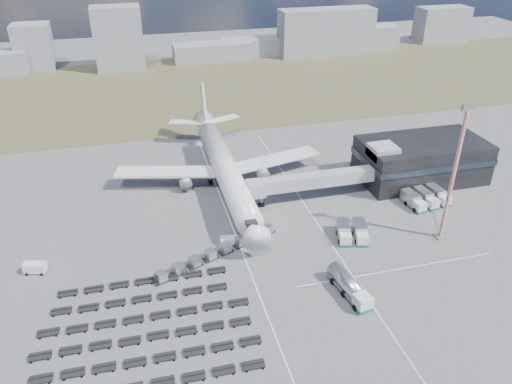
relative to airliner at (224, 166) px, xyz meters
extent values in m
plane|color=#565659|center=(0.00, -32.38, -5.29)|extent=(420.00, 420.00, 0.00)
cube|color=#4C492E|center=(0.00, 77.62, -5.29)|extent=(420.00, 90.00, 0.01)
cube|color=silver|center=(-2.00, -27.38, -5.29)|extent=(0.25, 110.00, 0.01)
cube|color=silver|center=(16.00, -27.38, -5.29)|extent=(0.25, 110.00, 0.01)
cube|color=silver|center=(25.00, -40.38, -5.29)|extent=(40.00, 0.25, 0.01)
cube|color=black|center=(48.00, -8.38, -0.29)|extent=(30.00, 16.00, 10.00)
cube|color=#262D38|center=(48.00, -8.38, 0.91)|extent=(30.40, 16.40, 1.60)
cube|color=#939399|center=(36.00, -10.38, 4.21)|extent=(6.00, 6.00, 3.00)
cube|color=#939399|center=(18.10, -11.88, -0.19)|extent=(29.80, 3.00, 3.00)
cube|color=#939399|center=(4.70, -12.38, -0.19)|extent=(4.00, 3.60, 3.40)
cylinder|color=slate|center=(6.20, -11.88, -2.74)|extent=(0.70, 0.70, 5.10)
cylinder|color=black|center=(6.20, -11.88, -4.84)|extent=(1.40, 0.90, 1.40)
cylinder|color=silver|center=(0.00, -2.38, 0.01)|extent=(5.60, 48.00, 5.60)
cone|color=silver|center=(0.00, -28.88, 0.01)|extent=(5.60, 5.00, 5.60)
cone|color=silver|center=(0.00, 25.62, 0.81)|extent=(5.60, 8.00, 5.60)
cube|color=black|center=(0.00, -26.88, 0.81)|extent=(2.20, 2.00, 0.80)
cube|color=silver|center=(-13.00, 2.62, -1.19)|extent=(25.59, 11.38, 0.50)
cube|color=silver|center=(13.00, 2.62, -1.19)|extent=(25.59, 11.38, 0.50)
cylinder|color=slate|center=(-9.50, 0.62, -2.89)|extent=(3.00, 5.00, 3.00)
cylinder|color=slate|center=(9.50, 0.62, -2.89)|extent=(3.00, 5.00, 3.00)
cube|color=silver|center=(-5.50, 27.62, 1.21)|extent=(9.49, 5.63, 0.35)
cube|color=silver|center=(5.50, 27.62, 1.21)|extent=(9.49, 5.63, 0.35)
cube|color=silver|center=(0.00, 28.62, 6.51)|extent=(0.50, 9.06, 11.45)
cylinder|color=slate|center=(0.00, -23.38, -4.04)|extent=(0.50, 0.50, 2.50)
cylinder|color=slate|center=(-3.20, 1.62, -4.04)|extent=(0.60, 0.60, 2.50)
cylinder|color=slate|center=(3.20, 1.62, -4.04)|extent=(0.60, 0.60, 2.50)
cylinder|color=black|center=(0.00, -23.38, -4.79)|extent=(0.50, 1.20, 1.20)
cube|color=gray|center=(-56.27, 121.84, 3.90)|extent=(14.86, 12.00, 18.38)
cube|color=gray|center=(-21.64, 112.08, 7.41)|extent=(19.57, 12.00, 25.41)
cube|color=gray|center=(17.95, 116.63, -1.53)|extent=(34.24, 12.00, 7.53)
cube|color=gray|center=(44.38, 121.27, -1.57)|extent=(40.66, 12.00, 7.45)
cube|color=gray|center=(71.00, 114.69, 4.81)|extent=(43.78, 12.00, 20.21)
cube|color=gray|center=(93.15, 120.37, -0.16)|extent=(32.68, 12.00, 10.26)
cube|color=gray|center=(137.83, 124.70, 3.05)|extent=(25.83, 12.00, 16.69)
cube|color=silver|center=(13.83, -48.56, -3.71)|extent=(3.00, 3.00, 2.51)
cube|color=#14705D|center=(13.83, -48.56, -4.69)|extent=(3.12, 3.12, 0.55)
cylinder|color=#B7B7BC|center=(13.01, -43.26, -3.21)|extent=(3.97, 8.52, 2.73)
cube|color=slate|center=(13.01, -43.26, -4.47)|extent=(3.86, 8.51, 0.38)
cylinder|color=black|center=(13.26, -44.88, -4.75)|extent=(2.99, 1.63, 1.20)
cube|color=silver|center=(-4.00, -24.38, -4.53)|extent=(3.65, 2.34, 1.53)
cube|color=silver|center=(-40.53, -24.38, -4.22)|extent=(4.31, 2.80, 2.15)
cube|color=silver|center=(2.02, -1.90, -3.54)|extent=(4.40, 7.04, 3.06)
cube|color=#14705D|center=(2.02, -1.90, -4.80)|extent=(4.54, 7.18, 0.49)
cube|color=silver|center=(18.53, -30.48, -3.99)|extent=(2.78, 2.71, 2.20)
cube|color=#14705D|center=(18.53, -30.48, -4.84)|extent=(2.90, 2.83, 0.45)
cube|color=#B7B7BC|center=(19.41, -27.10, -3.59)|extent=(3.48, 5.05, 2.60)
cube|color=silver|center=(21.82, -31.34, -3.99)|extent=(2.78, 2.71, 2.20)
cube|color=#14705D|center=(21.82, -31.34, -4.84)|extent=(2.90, 2.83, 0.45)
cube|color=#B7B7BC|center=(22.70, -27.95, -3.59)|extent=(3.48, 5.05, 2.60)
cube|color=silver|center=(39.71, -22.93, -3.99)|extent=(2.57, 2.48, 2.21)
cube|color=#14705D|center=(39.71, -22.93, -4.84)|extent=(2.68, 2.59, 0.45)
cube|color=#B7B7BC|center=(39.27, -19.44, -3.59)|extent=(2.97, 4.88, 2.61)
cube|color=silver|center=(43.10, -22.50, -3.99)|extent=(2.57, 2.48, 2.21)
cube|color=#14705D|center=(43.10, -22.50, -4.84)|extent=(2.68, 2.59, 0.45)
cube|color=#B7B7BC|center=(42.65, -19.01, -3.59)|extent=(2.97, 4.88, 2.61)
cube|color=silver|center=(46.48, -22.07, -3.99)|extent=(2.57, 2.48, 2.21)
cube|color=#14705D|center=(46.48, -22.07, -4.84)|extent=(2.68, 2.59, 0.45)
cube|color=#B7B7BC|center=(46.04, -18.58, -3.59)|extent=(2.97, 4.88, 2.61)
cube|color=black|center=(-18.19, -32.82, -4.96)|extent=(3.36, 2.80, 0.20)
cube|color=#B7B7BC|center=(-18.19, -32.82, -4.01)|extent=(2.35, 2.35, 1.67)
cube|color=black|center=(-14.94, -31.39, -4.96)|extent=(3.36, 2.80, 0.20)
cube|color=#B7B7BC|center=(-14.94, -31.39, -4.01)|extent=(2.35, 2.35, 1.67)
cube|color=black|center=(-11.68, -29.95, -4.96)|extent=(3.36, 2.80, 0.20)
cube|color=#B7B7BC|center=(-11.68, -29.95, -4.01)|extent=(2.35, 2.35, 1.67)
cube|color=black|center=(-8.43, -28.51, -4.96)|extent=(3.36, 2.80, 0.20)
cube|color=#B7B7BC|center=(-8.43, -28.51, -4.01)|extent=(2.35, 2.35, 1.67)
cube|color=black|center=(-5.17, -27.07, -4.96)|extent=(3.36, 2.80, 0.20)
cube|color=#B7B7BC|center=(-5.17, -27.07, -4.01)|extent=(2.35, 2.35, 1.67)
cube|color=black|center=(-1.92, -25.63, -4.96)|extent=(3.36, 2.80, 0.20)
cube|color=#B7B7BC|center=(-1.92, -25.63, -4.01)|extent=(2.35, 2.35, 1.67)
cube|color=black|center=(1.34, -24.19, -4.96)|extent=(3.36, 2.80, 0.20)
cube|color=#B7B7BC|center=(1.34, -24.19, -4.01)|extent=(2.35, 2.35, 1.67)
cube|color=black|center=(4.59, -22.75, -4.96)|extent=(3.36, 2.80, 0.20)
cube|color=#B7B7BC|center=(4.59, -22.75, -4.01)|extent=(2.35, 2.35, 1.67)
cube|color=black|center=(-22.16, -50.84, -4.90)|extent=(35.21, 2.23, 0.79)
cube|color=black|center=(-22.08, -46.22, -4.90)|extent=(35.21, 2.23, 0.79)
cube|color=black|center=(-22.01, -41.60, -4.90)|extent=(35.21, 2.23, 0.79)
cube|color=black|center=(-21.93, -36.99, -4.90)|extent=(30.82, 2.16, 0.79)
cube|color=black|center=(-21.85, -32.37, -4.90)|extent=(30.82, 2.16, 0.79)
cylinder|color=red|center=(38.61, -32.92, 8.59)|extent=(0.78, 0.78, 27.75)
cube|color=slate|center=(38.61, -32.92, 22.80)|extent=(2.70, 0.83, 1.33)
cube|color=#565659|center=(38.61, -32.92, -5.13)|extent=(2.22, 2.22, 0.33)
camera|label=1|loc=(-19.39, -105.49, 53.31)|focal=35.00mm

